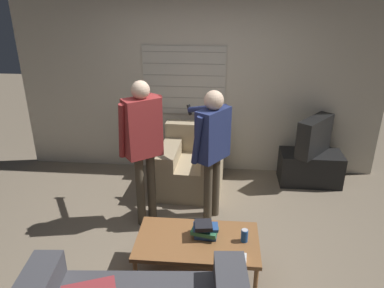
% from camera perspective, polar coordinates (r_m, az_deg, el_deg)
% --- Properties ---
extents(ground_plane, '(16.00, 16.00, 0.00)m').
position_cam_1_polar(ground_plane, '(4.16, -1.23, -16.11)').
color(ground_plane, '#7F705B').
extents(wall_back, '(5.20, 0.08, 2.55)m').
position_cam_1_polar(wall_back, '(5.41, 0.94, 8.72)').
color(wall_back, beige).
rests_on(wall_back, ground_plane).
extents(armchair_beige, '(0.86, 0.95, 0.84)m').
position_cam_1_polar(armchair_beige, '(5.16, 0.05, -3.22)').
color(armchair_beige, tan).
rests_on(armchair_beige, ground_plane).
extents(coffee_table, '(1.15, 0.65, 0.43)m').
position_cam_1_polar(coffee_table, '(3.64, 0.82, -14.80)').
color(coffee_table, brown).
rests_on(coffee_table, ground_plane).
extents(tv_stand, '(0.85, 0.44, 0.46)m').
position_cam_1_polar(tv_stand, '(5.57, 17.53, -3.48)').
color(tv_stand, black).
rests_on(tv_stand, ground_plane).
extents(tv, '(0.57, 0.65, 0.52)m').
position_cam_1_polar(tv, '(5.38, 18.12, 1.18)').
color(tv, black).
rests_on(tv, tv_stand).
extents(person_left_standing, '(0.50, 0.85, 1.72)m').
position_cam_1_polar(person_left_standing, '(4.12, -7.55, 1.05)').
color(person_left_standing, '#4C4233').
rests_on(person_left_standing, ground_plane).
extents(person_right_standing, '(0.55, 0.77, 1.59)m').
position_cam_1_polar(person_right_standing, '(4.21, 3.08, 0.51)').
color(person_right_standing, '#4C4233').
rests_on(person_right_standing, ground_plane).
extents(book_stack, '(0.26, 0.20, 0.16)m').
position_cam_1_polar(book_stack, '(3.61, 1.97, -12.94)').
color(book_stack, '#284C89').
rests_on(book_stack, coffee_table).
extents(soda_can, '(0.07, 0.07, 0.13)m').
position_cam_1_polar(soda_can, '(3.60, 7.99, -13.64)').
color(soda_can, '#194C9E').
rests_on(soda_can, coffee_table).
extents(spare_remote, '(0.05, 0.13, 0.02)m').
position_cam_1_polar(spare_remote, '(3.42, 7.95, -16.93)').
color(spare_remote, white).
rests_on(spare_remote, coffee_table).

